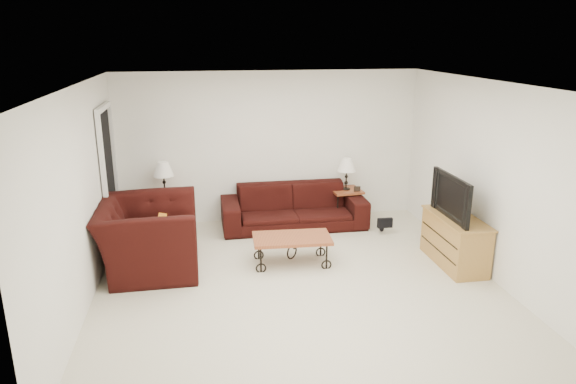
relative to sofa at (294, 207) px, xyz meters
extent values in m
plane|color=beige|center=(-0.32, -2.02, -0.34)|extent=(5.00, 5.00, 0.00)
cube|color=white|center=(-0.32, 0.48, 0.91)|extent=(5.00, 0.02, 2.50)
cube|color=white|center=(-0.32, -4.52, 0.91)|extent=(5.00, 0.02, 2.50)
cube|color=white|center=(-2.82, -2.02, 0.91)|extent=(0.02, 5.00, 2.50)
cube|color=white|center=(2.18, -2.02, 0.91)|extent=(0.02, 5.00, 2.50)
plane|color=white|center=(-0.32, -2.02, 2.16)|extent=(5.00, 5.00, 0.00)
cube|color=black|center=(-2.79, -0.37, 0.68)|extent=(0.08, 0.94, 2.04)
imported|color=black|center=(0.00, 0.00, 0.00)|extent=(2.34, 0.92, 0.68)
cube|color=brown|center=(-2.05, 0.18, -0.06)|extent=(0.53, 0.53, 0.57)
cube|color=brown|center=(0.93, 0.18, -0.07)|extent=(0.54, 0.54, 0.54)
cube|color=black|center=(-2.20, 0.03, 0.27)|extent=(0.11, 0.03, 0.09)
cube|color=black|center=(1.08, 0.03, 0.24)|extent=(0.11, 0.03, 0.09)
cube|color=brown|center=(-0.29, -1.45, -0.14)|extent=(1.08, 0.62, 0.40)
imported|color=black|center=(-2.19, -1.28, 0.12)|extent=(1.27, 1.45, 0.93)
cube|color=#B66117|center=(-2.04, -1.33, 0.18)|extent=(0.12, 0.42, 0.42)
cube|color=#A87D3E|center=(1.91, -1.82, 0.00)|extent=(0.47, 1.14, 0.68)
imported|color=black|center=(1.89, -1.82, 0.63)|extent=(0.13, 1.02, 0.59)
ellipsoid|color=black|center=(1.36, -0.48, -0.10)|extent=(0.44, 0.38, 0.48)
camera|label=1|loc=(-1.45, -7.93, 2.67)|focal=32.30mm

